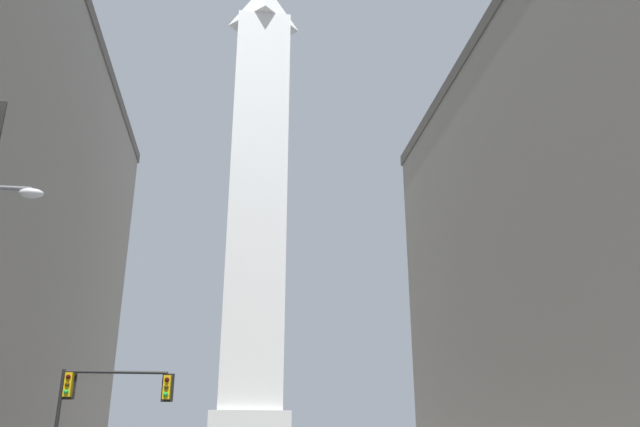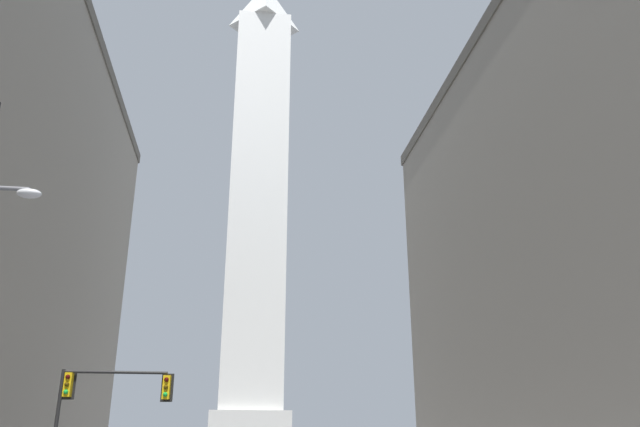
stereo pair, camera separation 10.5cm
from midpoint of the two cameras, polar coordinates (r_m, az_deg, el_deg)
obelisk at (r=72.43m, az=-5.67°, el=1.20°), size 8.04×8.04×59.46m
traffic_light_mid_left at (r=32.27m, az=-19.42°, el=-15.54°), size 5.34×0.52×5.27m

